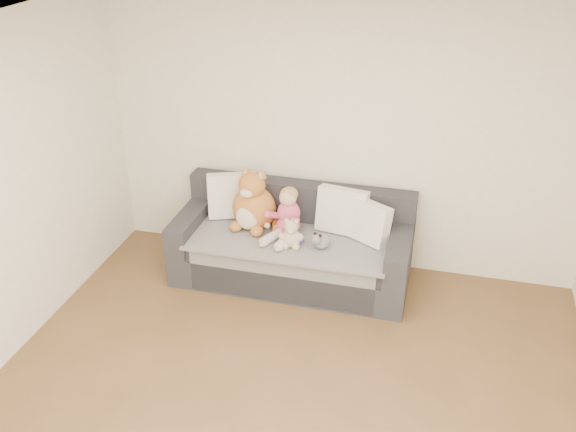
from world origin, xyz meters
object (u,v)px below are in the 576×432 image
object	(u,v)px
plush_cat	(253,205)
teddy_bear	(291,236)
sippy_cup	(301,238)
sofa	(293,248)
toddler	(287,216)

from	to	relation	value
plush_cat	teddy_bear	bearing A→B (deg)	-21.90
plush_cat	sippy_cup	world-z (taller)	plush_cat
plush_cat	sippy_cup	bearing A→B (deg)	-9.78
plush_cat	sippy_cup	size ratio (longest dim) A/B	6.13
sippy_cup	plush_cat	bearing A→B (deg)	159.87
sofa	teddy_bear	bearing A→B (deg)	-79.76
toddler	teddy_bear	xyz separation A→B (m)	(0.10, -0.20, -0.08)
sofa	plush_cat	size ratio (longest dim) A/B	3.45
plush_cat	teddy_bear	world-z (taller)	plush_cat
sofa	sippy_cup	size ratio (longest dim) A/B	21.18
sofa	plush_cat	xyz separation A→B (m)	(-0.39, 0.02, 0.40)
toddler	teddy_bear	world-z (taller)	toddler
toddler	teddy_bear	bearing A→B (deg)	-50.34
sofa	sippy_cup	xyz separation A→B (m)	(0.11, -0.16, 0.22)
toddler	sippy_cup	bearing A→B (deg)	-20.04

